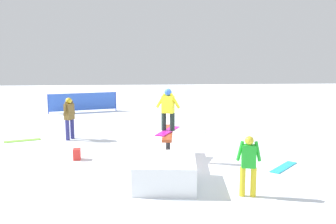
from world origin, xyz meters
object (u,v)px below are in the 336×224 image
bystander_brown (69,116)px  backpack_on_snow (77,154)px  loose_snowboard_white (188,131)px  loose_snowboard_cyan (284,167)px  main_rider_on_rail (168,110)px  bystander_green (249,163)px  loose_snowboard_lime (22,141)px  rail_feature (168,136)px

bystander_brown → backpack_on_snow: (-2.88, -0.72, -0.75)m
loose_snowboard_white → loose_snowboard_cyan: (-5.44, -2.06, 0.00)m
main_rider_on_rail → loose_snowboard_cyan: size_ratio=1.08×
loose_snowboard_cyan → backpack_on_snow: backpack_on_snow is taller
main_rider_on_rail → loose_snowboard_cyan: (-0.95, -3.29, -1.56)m
bystander_green → loose_snowboard_white: bearing=-76.5°
main_rider_on_rail → loose_snowboard_cyan: 3.77m
main_rider_on_rail → bystander_green: main_rider_on_rail is taller
loose_snowboard_cyan → backpack_on_snow: 6.27m
loose_snowboard_cyan → loose_snowboard_lime: bearing=-72.1°
rail_feature → loose_snowboard_cyan: size_ratio=1.71×
main_rider_on_rail → loose_snowboard_lime: (3.16, 5.31, -1.56)m
loose_snowboard_white → loose_snowboard_cyan: bearing=131.4°
rail_feature → bystander_brown: (3.27, 3.54, 0.14)m
loose_snowboard_lime → loose_snowboard_white: size_ratio=0.87×
bystander_brown → backpack_on_snow: 3.06m
bystander_green → bystander_brown: (6.32, 5.15, 0.12)m
loose_snowboard_white → backpack_on_snow: (-4.10, 4.06, 0.16)m
loose_snowboard_cyan → bystander_green: bearing=4.5°
main_rider_on_rail → backpack_on_snow: size_ratio=4.34×
loose_snowboard_lime → backpack_on_snow: size_ratio=3.85×
bystander_brown → loose_snowboard_white: bystander_brown is taller
loose_snowboard_lime → loose_snowboard_cyan: (-4.11, -8.61, 0.00)m
bystander_brown → loose_snowboard_white: bearing=132.5°
bystander_brown → loose_snowboard_cyan: size_ratio=1.20×
bystander_green → backpack_on_snow: size_ratio=4.18×
main_rider_on_rail → backpack_on_snow: main_rider_on_rail is taller
loose_snowboard_lime → loose_snowboard_cyan: 9.54m
rail_feature → loose_snowboard_cyan: rail_feature is taller
bystander_green → loose_snowboard_cyan: bystander_green is taller
main_rider_on_rail → backpack_on_snow: bearing=106.2°
rail_feature → bystander_green: (-3.04, -1.60, 0.02)m
rail_feature → backpack_on_snow: size_ratio=6.86×
rail_feature → main_rider_on_rail: main_rider_on_rail is taller
rail_feature → backpack_on_snow: bearing=88.5°
loose_snowboard_lime → backpack_on_snow: (-2.77, -2.49, 0.16)m
rail_feature → loose_snowboard_cyan: 3.51m
bystander_green → loose_snowboard_lime: bearing=-31.2°
backpack_on_snow → rail_feature: bearing=76.9°
main_rider_on_rail → loose_snowboard_cyan: main_rider_on_rail is taller
loose_snowboard_cyan → backpack_on_snow: (1.34, 6.12, 0.16)m
rail_feature → loose_snowboard_cyan: bearing=-99.8°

